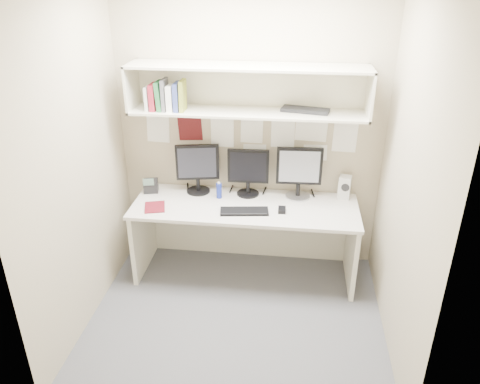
# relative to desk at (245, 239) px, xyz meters

# --- Properties ---
(floor) EXTENTS (2.40, 2.00, 0.01)m
(floor) POSITION_rel_desk_xyz_m (0.00, -0.65, -0.37)
(floor) COLOR #4D4D53
(floor) RESTS_ON ground
(wall_back) EXTENTS (2.40, 0.02, 2.60)m
(wall_back) POSITION_rel_desk_xyz_m (0.00, 0.35, 0.93)
(wall_back) COLOR tan
(wall_back) RESTS_ON ground
(wall_front) EXTENTS (2.40, 0.02, 2.60)m
(wall_front) POSITION_rel_desk_xyz_m (0.00, -1.65, 0.93)
(wall_front) COLOR tan
(wall_front) RESTS_ON ground
(wall_left) EXTENTS (0.02, 2.00, 2.60)m
(wall_left) POSITION_rel_desk_xyz_m (-1.20, -0.65, 0.93)
(wall_left) COLOR tan
(wall_left) RESTS_ON ground
(wall_right) EXTENTS (0.02, 2.00, 2.60)m
(wall_right) POSITION_rel_desk_xyz_m (1.20, -0.65, 0.93)
(wall_right) COLOR tan
(wall_right) RESTS_ON ground
(desk) EXTENTS (2.00, 0.70, 0.73)m
(desk) POSITION_rel_desk_xyz_m (0.00, 0.00, 0.00)
(desk) COLOR beige
(desk) RESTS_ON floor
(overhead_hutch) EXTENTS (2.00, 0.38, 0.40)m
(overhead_hutch) POSITION_rel_desk_xyz_m (0.00, 0.21, 1.35)
(overhead_hutch) COLOR beige
(overhead_hutch) RESTS_ON wall_back
(pinned_papers) EXTENTS (1.92, 0.01, 0.48)m
(pinned_papers) POSITION_rel_desk_xyz_m (0.00, 0.34, 0.88)
(pinned_papers) COLOR white
(pinned_papers) RESTS_ON wall_back
(monitor_left) EXTENTS (0.40, 0.22, 0.46)m
(monitor_left) POSITION_rel_desk_xyz_m (-0.47, 0.22, 0.62)
(monitor_left) COLOR black
(monitor_left) RESTS_ON desk
(monitor_center) EXTENTS (0.38, 0.21, 0.44)m
(monitor_center) POSITION_rel_desk_xyz_m (0.00, 0.22, 0.60)
(monitor_center) COLOR black
(monitor_center) RESTS_ON desk
(monitor_right) EXTENTS (0.41, 0.22, 0.48)m
(monitor_right) POSITION_rel_desk_xyz_m (0.46, 0.22, 0.62)
(monitor_right) COLOR #A5A5AA
(monitor_right) RESTS_ON desk
(keyboard) EXTENTS (0.43, 0.20, 0.02)m
(keyboard) POSITION_rel_desk_xyz_m (0.01, -0.15, 0.37)
(keyboard) COLOR black
(keyboard) RESTS_ON desk
(mouse) EXTENTS (0.07, 0.11, 0.03)m
(mouse) POSITION_rel_desk_xyz_m (0.33, -0.09, 0.38)
(mouse) COLOR black
(mouse) RESTS_ON desk
(speaker) EXTENTS (0.12, 0.13, 0.21)m
(speaker) POSITION_rel_desk_xyz_m (0.88, 0.25, 0.47)
(speaker) COLOR beige
(speaker) RESTS_ON desk
(blue_bottle) EXTENTS (0.05, 0.05, 0.16)m
(blue_bottle) POSITION_rel_desk_xyz_m (-0.25, 0.11, 0.44)
(blue_bottle) COLOR navy
(blue_bottle) RESTS_ON desk
(maroon_notebook) EXTENTS (0.22, 0.25, 0.01)m
(maroon_notebook) POSITION_rel_desk_xyz_m (-0.78, -0.16, 0.37)
(maroon_notebook) COLOR #5E1019
(maroon_notebook) RESTS_ON desk
(desk_phone) EXTENTS (0.15, 0.14, 0.16)m
(desk_phone) POSITION_rel_desk_xyz_m (-0.91, 0.16, 0.43)
(desk_phone) COLOR black
(desk_phone) RESTS_ON desk
(book_stack) EXTENTS (0.33, 0.16, 0.26)m
(book_stack) POSITION_rel_desk_xyz_m (-0.68, 0.10, 1.29)
(book_stack) COLOR silver
(book_stack) RESTS_ON overhead_hutch
(hutch_tray) EXTENTS (0.42, 0.23, 0.03)m
(hutch_tray) POSITION_rel_desk_xyz_m (0.48, 0.19, 1.19)
(hutch_tray) COLOR black
(hutch_tray) RESTS_ON overhead_hutch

